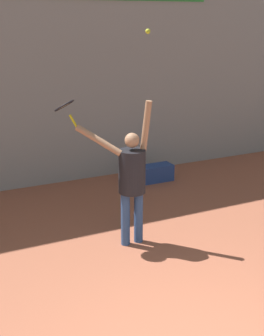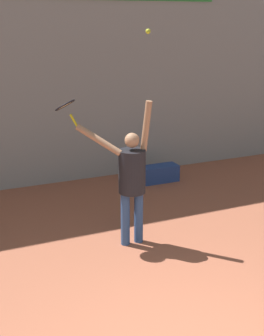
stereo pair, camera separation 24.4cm
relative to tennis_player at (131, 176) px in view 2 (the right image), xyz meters
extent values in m
cube|color=gray|center=(-0.49, 3.07, 1.46)|extent=(18.00, 0.10, 5.00)
cylinder|color=#2D4C7F|center=(-0.10, -0.01, -0.65)|extent=(0.13, 0.13, 0.80)
cylinder|color=#2D4C7F|center=(0.11, -0.01, -0.65)|extent=(0.13, 0.13, 0.80)
cylinder|color=black|center=(0.01, -0.01, 0.06)|extent=(0.38, 0.38, 0.62)
sphere|color=tan|center=(0.01, -0.01, 0.51)|extent=(0.21, 0.21, 0.21)
cylinder|color=tan|center=(0.21, -0.03, 0.70)|extent=(0.19, 0.17, 0.71)
cylinder|color=tan|center=(-0.40, 0.19, 0.52)|extent=(0.57, 0.49, 0.42)
cylinder|color=yellow|center=(-0.68, 0.42, 0.77)|extent=(0.12, 0.11, 0.18)
torus|color=black|center=(-0.77, 0.50, 0.97)|extent=(0.41, 0.42, 0.18)
cylinder|color=beige|center=(-0.77, 0.50, 0.97)|extent=(0.35, 0.35, 0.14)
sphere|color=#CCDB2D|center=(0.22, -0.04, 1.95)|extent=(0.07, 0.07, 0.07)
cube|color=navy|center=(1.60, 2.25, -0.88)|extent=(0.76, 0.33, 0.33)
camera|label=1|loc=(-2.71, -5.61, 2.13)|focal=50.00mm
camera|label=2|loc=(-2.49, -5.71, 2.13)|focal=50.00mm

